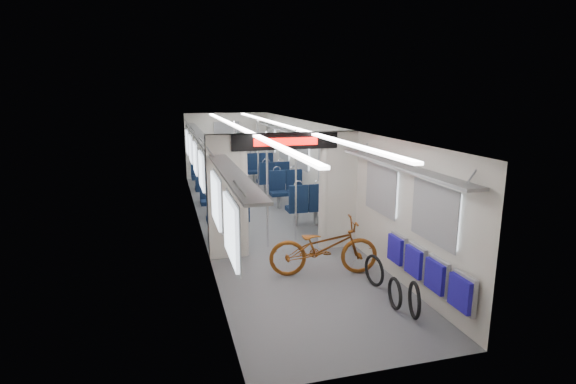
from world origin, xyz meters
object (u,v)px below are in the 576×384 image
object	(u,v)px
bike_hoop_c	(374,272)
seat_bay_near_right	(296,194)
stanchion_near_right	(296,186)
bike_hoop_b	(395,295)
stanchion_far_left	(236,165)
stanchion_near_left	(267,191)
seat_bay_far_right	(266,171)
bicycle	(324,247)
flip_bench	(426,268)
seat_bay_far_left	(209,177)
stanchion_far_right	(258,162)
seat_bay_near_left	(223,204)
bike_hoop_a	(414,302)

from	to	relation	value
bike_hoop_c	seat_bay_near_right	size ratio (longest dim) A/B	0.25
stanchion_near_right	seat_bay_near_right	bearing A→B (deg)	73.44
bike_hoop_b	stanchion_far_left	xyz separation A→B (m)	(-1.29, 6.24, 0.94)
stanchion_near_left	seat_bay_far_right	bearing A→B (deg)	77.54
bicycle	flip_bench	size ratio (longest dim) A/B	0.88
seat_bay_far_left	stanchion_far_left	world-z (taller)	stanchion_far_left
bike_hoop_c	stanchion_far_right	distance (m)	5.92
bicycle	seat_bay_near_left	distance (m)	3.47
flip_bench	stanchion_near_left	world-z (taller)	stanchion_near_left
stanchion_far_right	flip_bench	bearing A→B (deg)	-80.95
bike_hoop_b	stanchion_far_left	size ratio (longest dim) A/B	0.20
bike_hoop_b	seat_bay_far_left	bearing A→B (deg)	103.07
seat_bay_near_right	seat_bay_far_left	size ratio (longest dim) A/B	0.99
flip_bench	stanchion_far_left	bearing A→B (deg)	105.46
seat_bay_far_left	seat_bay_near_right	bearing A→B (deg)	-56.54
bike_hoop_a	stanchion_near_right	world-z (taller)	stanchion_near_right
bike_hoop_a	flip_bench	bearing A→B (deg)	40.26
stanchion_far_left	stanchion_far_right	xyz separation A→B (m)	(0.68, 0.37, 0.00)
seat_bay_far_left	stanchion_far_right	world-z (taller)	stanchion_far_right
seat_bay_near_right	stanchion_near_left	distance (m)	2.46
stanchion_far_left	seat_bay_near_right	bearing A→B (deg)	-40.70
bike_hoop_c	seat_bay_near_left	xyz separation A→B (m)	(-1.91, 3.87, 0.30)
bike_hoop_b	seat_bay_near_right	size ratio (longest dim) A/B	0.23
stanchion_near_left	stanchion_far_left	world-z (taller)	same
seat_bay_far_right	stanchion_near_right	world-z (taller)	stanchion_near_right
seat_bay_near_left	seat_bay_far_right	xyz separation A→B (m)	(1.87, 3.77, 0.02)
bike_hoop_a	stanchion_near_left	world-z (taller)	stanchion_near_left
seat_bay_near_right	seat_bay_far_right	bearing A→B (deg)	90.00
seat_bay_near_right	stanchion_far_right	world-z (taller)	stanchion_far_right
bike_hoop_c	stanchion_far_left	xyz separation A→B (m)	(-1.35, 5.44, 0.92)
stanchion_far_right	stanchion_near_right	bearing A→B (deg)	-88.29
flip_bench	seat_bay_near_right	size ratio (longest dim) A/B	1.01
bike_hoop_c	stanchion_far_right	xyz separation A→B (m)	(-0.68, 5.81, 0.92)
bicycle	flip_bench	distance (m)	1.80
stanchion_far_right	bike_hoop_a	bearing A→B (deg)	-83.92
bicycle	bike_hoop_a	distance (m)	1.90
bicycle	seat_bay_near_right	size ratio (longest dim) A/B	0.89
seat_bay_far_left	stanchion_near_left	bearing A→B (deg)	-82.11
bicycle	stanchion_near_right	bearing A→B (deg)	8.04
seat_bay_far_right	stanchion_near_left	world-z (taller)	stanchion_near_left
bicycle	bike_hoop_b	bearing A→B (deg)	-149.33
bike_hoop_c	seat_bay_near_right	distance (m)	4.32
seat_bay_near_left	stanchion_near_left	world-z (taller)	stanchion_near_left
stanchion_far_right	stanchion_far_left	bearing A→B (deg)	-151.50
flip_bench	seat_bay_near_left	bearing A→B (deg)	115.93
seat_bay_far_right	stanchion_near_left	distance (m)	5.56
bike_hoop_c	stanchion_far_left	bearing A→B (deg)	103.96
seat_bay_far_left	bike_hoop_a	bearing A→B (deg)	-76.58
bike_hoop_a	seat_bay_far_left	size ratio (longest dim) A/B	0.25
bike_hoop_a	stanchion_far_right	distance (m)	7.02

